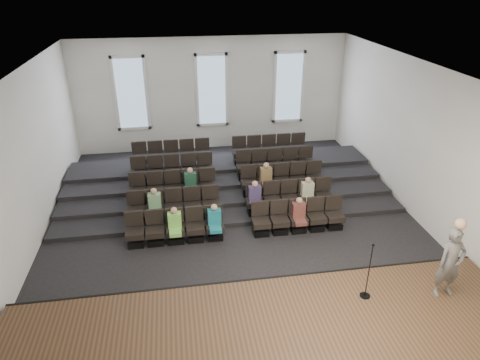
{
  "coord_description": "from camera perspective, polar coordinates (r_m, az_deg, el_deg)",
  "views": [
    {
      "loc": [
        -1.71,
        -11.7,
        7.51
      ],
      "look_at": [
        0.23,
        0.5,
        1.41
      ],
      "focal_mm": 32.0,
      "sensor_mm": 36.0,
      "label": 1
    }
  ],
  "objects": [
    {
      "name": "seating_rows",
      "position": [
        15.0,
        -1.51,
        -0.81
      ],
      "size": [
        6.8,
        4.7,
        1.67
      ],
      "color": "black",
      "rests_on": "ground"
    },
    {
      "name": "risers",
      "position": [
        16.66,
        -2.24,
        0.23
      ],
      "size": [
        11.8,
        4.8,
        0.6
      ],
      "color": "black",
      "rests_on": "ground"
    },
    {
      "name": "speaker",
      "position": [
        11.21,
        26.26,
        -9.88
      ],
      "size": [
        0.68,
        0.46,
        1.8
      ],
      "primitive_type": "imported",
      "rotation": [
        0.0,
        0.0,
        0.05
      ],
      "color": "#5A5855",
      "rests_on": "stage"
    },
    {
      "name": "stage_lip",
      "position": [
        11.21,
        1.96,
        -14.08
      ],
      "size": [
        11.8,
        0.06,
        0.52
      ],
      "primitive_type": "cube",
      "color": "black",
      "rests_on": "ground"
    },
    {
      "name": "wall_front",
      "position": [
        7.07,
        8.2,
        -19.2
      ],
      "size": [
        12.0,
        0.04,
        5.0
      ],
      "primitive_type": "cube",
      "color": "white",
      "rests_on": "ground"
    },
    {
      "name": "mic_stand",
      "position": [
        10.72,
        16.6,
        -12.8
      ],
      "size": [
        0.25,
        0.25,
        1.5
      ],
      "color": "black",
      "rests_on": "stage"
    },
    {
      "name": "wall_back",
      "position": [
        19.46,
        -3.78,
        11.31
      ],
      "size": [
        12.0,
        0.04,
        5.0
      ],
      "primitive_type": "cube",
      "color": "white",
      "rests_on": "ground"
    },
    {
      "name": "ground",
      "position": [
        14.01,
        -0.63,
        -6.13
      ],
      "size": [
        14.0,
        14.0,
        0.0
      ],
      "primitive_type": "plane",
      "color": "black",
      "rests_on": "ground"
    },
    {
      "name": "wall_left",
      "position": [
        13.44,
        -26.99,
        1.39
      ],
      "size": [
        0.04,
        14.0,
        5.0
      ],
      "primitive_type": "cube",
      "color": "white",
      "rests_on": "ground"
    },
    {
      "name": "windows",
      "position": [
        19.34,
        -3.78,
        11.83
      ],
      "size": [
        8.44,
        0.1,
        3.24
      ],
      "color": "white",
      "rests_on": "wall_back"
    },
    {
      "name": "wall_right",
      "position": [
        14.9,
        22.96,
        4.49
      ],
      "size": [
        0.04,
        14.0,
        5.0
      ],
      "primitive_type": "cube",
      "color": "white",
      "rests_on": "ground"
    },
    {
      "name": "audience",
      "position": [
        13.87,
        -0.84,
        -2.6
      ],
      "size": [
        5.45,
        2.64,
        1.1
      ],
      "color": "#81D856",
      "rests_on": "seating_rows"
    },
    {
      "name": "stage",
      "position": [
        9.96,
        4.0,
        -20.58
      ],
      "size": [
        11.8,
        3.6,
        0.5
      ],
      "primitive_type": "cube",
      "color": "#4C3720",
      "rests_on": "ground"
    },
    {
      "name": "ceiling",
      "position": [
        12.09,
        -0.75,
        14.35
      ],
      "size": [
        12.0,
        14.0,
        0.02
      ],
      "primitive_type": "cube",
      "color": "white",
      "rests_on": "ground"
    }
  ]
}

